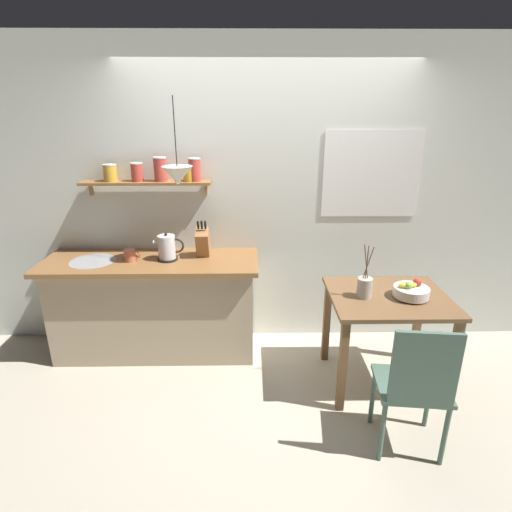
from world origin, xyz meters
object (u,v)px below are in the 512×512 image
at_px(coffee_mug_by_sink, 130,255).
at_px(knife_block, 203,242).
at_px(dining_table, 387,311).
at_px(electric_kettle, 167,248).
at_px(pendant_lamp, 178,175).
at_px(dining_chair_near, 416,383).
at_px(fruit_bowl, 411,291).
at_px(twig_vase, 365,287).

bearing_deg(coffee_mug_by_sink, knife_block, 10.13).
bearing_deg(dining_table, electric_kettle, 165.03).
bearing_deg(knife_block, pendant_lamp, -128.70).
relative_size(dining_table, pendant_lamp, 1.39).
relative_size(dining_chair_near, coffee_mug_by_sink, 6.89).
distance_m(dining_chair_near, electric_kettle, 2.15).
relative_size(knife_block, pendant_lamp, 0.51).
bearing_deg(electric_kettle, knife_block, 16.78).
xyz_separation_m(dining_table, dining_chair_near, (-0.04, -0.74, -0.11)).
bearing_deg(electric_kettle, dining_table, -14.97).
height_order(fruit_bowl, twig_vase, twig_vase).
relative_size(dining_chair_near, pendant_lamp, 1.47).
distance_m(fruit_bowl, knife_block, 1.73).
bearing_deg(electric_kettle, dining_chair_near, -35.10).
bearing_deg(pendant_lamp, dining_table, -12.99).
bearing_deg(electric_kettle, pendant_lamp, -34.30).
height_order(dining_table, knife_block, knife_block).
distance_m(dining_table, coffee_mug_by_sink, 2.14).
relative_size(dining_table, fruit_bowl, 3.42).
bearing_deg(dining_table, dining_chair_near, -93.29).
xyz_separation_m(knife_block, pendant_lamp, (-0.15, -0.19, 0.60)).
distance_m(electric_kettle, coffee_mug_by_sink, 0.32).
xyz_separation_m(fruit_bowl, knife_block, (-1.61, 0.60, 0.20)).
height_order(dining_chair_near, knife_block, knife_block).
relative_size(fruit_bowl, knife_block, 0.80).
xyz_separation_m(dining_chair_near, electric_kettle, (-1.72, 1.21, 0.48)).
xyz_separation_m(twig_vase, pendant_lamp, (-1.41, 0.39, 0.78)).
relative_size(dining_table, twig_vase, 2.11).
bearing_deg(dining_table, pendant_lamp, 167.01).
bearing_deg(twig_vase, coffee_mug_by_sink, 165.84).
bearing_deg(coffee_mug_by_sink, fruit_bowl, -12.39).
relative_size(dining_table, coffee_mug_by_sink, 6.50).
xyz_separation_m(knife_block, coffee_mug_by_sink, (-0.61, -0.11, -0.08)).
bearing_deg(dining_table, coffee_mug_by_sink, 167.75).
bearing_deg(coffee_mug_by_sink, dining_chair_near, -30.29).
height_order(electric_kettle, knife_block, knife_block).
distance_m(dining_chair_near, knife_block, 1.99).
bearing_deg(fruit_bowl, electric_kettle, 165.08).
bearing_deg(pendant_lamp, knife_block, 51.30).
bearing_deg(dining_table, fruit_bowl, -14.33).
height_order(fruit_bowl, pendant_lamp, pendant_lamp).
xyz_separation_m(dining_chair_near, coffee_mug_by_sink, (-2.03, 1.19, 0.42)).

